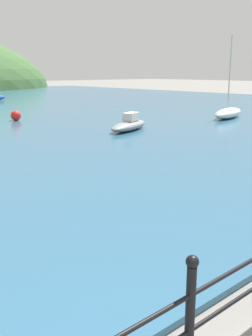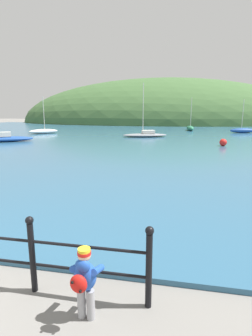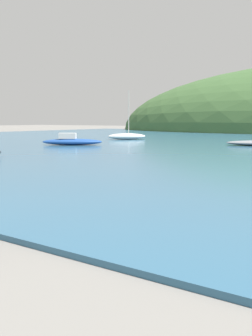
{
  "view_description": "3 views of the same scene",
  "coord_description": "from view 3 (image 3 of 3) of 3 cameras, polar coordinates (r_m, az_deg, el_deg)",
  "views": [
    {
      "loc": [
        -1.57,
        -0.46,
        2.77
      ],
      "look_at": [
        3.35,
        5.1,
        0.93
      ],
      "focal_mm": 42.0,
      "sensor_mm": 36.0,
      "label": 1
    },
    {
      "loc": [
        4.73,
        -1.7,
        2.68
      ],
      "look_at": [
        3.21,
        6.03,
        1.0
      ],
      "focal_mm": 28.0,
      "sensor_mm": 36.0,
      "label": 2
    },
    {
      "loc": [
        9.24,
        -1.89,
        1.93
      ],
      "look_at": [
        4.27,
        5.27,
        0.85
      ],
      "focal_mm": 42.0,
      "sensor_mm": 36.0,
      "label": 3
    }
  ],
  "objects": [
    {
      "name": "boat_far_right",
      "position": [
        28.75,
        -7.89,
        3.89
      ],
      "size": [
        4.32,
        3.5,
        0.86
      ],
      "color": "#1E4793",
      "rests_on": "water"
    },
    {
      "name": "boat_nearest_quay",
      "position": [
        36.51,
        0.12,
        4.64
      ],
      "size": [
        3.3,
        3.35,
        4.45
      ],
      "color": "silver",
      "rests_on": "water"
    }
  ]
}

